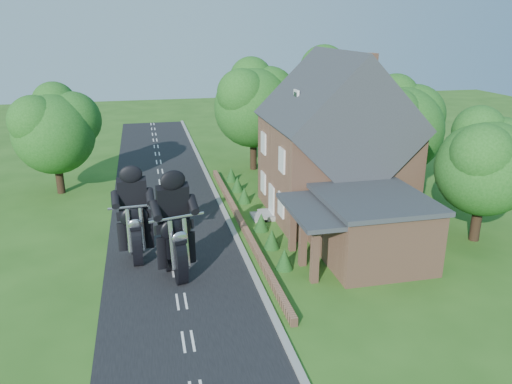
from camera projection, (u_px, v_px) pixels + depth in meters
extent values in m
plane|color=#295818|center=(176.00, 271.00, 24.83)|extent=(120.00, 120.00, 0.00)
cube|color=black|center=(176.00, 270.00, 24.82)|extent=(7.00, 80.00, 0.02)
cube|color=gray|center=(248.00, 262.00, 25.58)|extent=(0.30, 80.00, 0.12)
cube|color=#98684D|center=(241.00, 223.00, 30.29)|extent=(0.30, 22.00, 0.40)
cube|color=#98684D|center=(334.00, 168.00, 31.62)|extent=(8.00, 8.00, 6.00)
cube|color=#2B2E33|center=(336.00, 121.00, 30.66)|extent=(8.48, 8.64, 8.48)
cube|color=#98684D|center=(370.00, 67.00, 30.05)|extent=(0.60, 0.90, 1.60)
cube|color=white|center=(296.00, 98.00, 29.63)|extent=(0.12, 0.80, 0.90)
cube|color=black|center=(295.00, 98.00, 29.61)|extent=(0.04, 0.55, 0.65)
cube|color=white|center=(271.00, 201.00, 31.39)|extent=(0.10, 1.10, 2.10)
cube|color=gray|center=(266.00, 215.00, 31.60)|extent=(0.80, 1.60, 0.30)
cube|color=gray|center=(258.00, 217.00, 31.52)|extent=(0.80, 1.60, 0.15)
cube|color=white|center=(281.00, 205.00, 29.18)|extent=(0.10, 1.10, 1.40)
cube|color=black|center=(281.00, 205.00, 29.18)|extent=(0.04, 0.92, 1.22)
cube|color=white|center=(263.00, 183.00, 33.24)|extent=(0.10, 1.10, 1.40)
cube|color=black|center=(263.00, 183.00, 33.24)|extent=(0.04, 0.92, 1.22)
cube|color=white|center=(282.00, 160.00, 28.31)|extent=(0.10, 1.10, 1.40)
cube|color=black|center=(281.00, 160.00, 28.31)|extent=(0.04, 0.92, 1.22)
cube|color=white|center=(263.00, 143.00, 32.38)|extent=(0.10, 1.10, 1.40)
cube|color=black|center=(263.00, 143.00, 32.37)|extent=(0.04, 0.92, 1.22)
cube|color=#98684D|center=(372.00, 230.00, 25.68)|extent=(5.00, 5.60, 3.20)
cube|color=#2B2E33|center=(374.00, 198.00, 25.13)|extent=(5.30, 5.94, 0.24)
cube|color=#2B2E33|center=(315.00, 210.00, 24.60)|extent=(2.60, 5.32, 0.22)
cube|color=#98684D|center=(315.00, 255.00, 23.31)|extent=(0.35, 0.35, 2.80)
cube|color=#98684D|center=(303.00, 240.00, 24.97)|extent=(0.35, 0.35, 2.80)
cube|color=#98684D|center=(292.00, 226.00, 26.63)|extent=(0.35, 0.35, 2.80)
cylinder|color=black|center=(480.00, 217.00, 27.96)|extent=(0.56, 0.56, 2.80)
sphere|color=#1A4E16|center=(488.00, 168.00, 27.06)|extent=(5.20, 5.20, 5.20)
sphere|color=#1A4E16|center=(502.00, 151.00, 27.53)|extent=(3.74, 3.74, 3.74)
sphere|color=#1A4E16|center=(485.00, 154.00, 25.81)|extent=(3.22, 3.22, 3.22)
sphere|color=#1A4E16|center=(482.00, 131.00, 27.45)|extent=(2.86, 2.86, 2.86)
cylinder|color=black|center=(399.00, 173.00, 35.67)|extent=(0.56, 0.56, 3.00)
sphere|color=#1A4E16|center=(403.00, 130.00, 34.66)|extent=(6.00, 6.00, 6.00)
sphere|color=#1A4E16|center=(417.00, 115.00, 35.21)|extent=(4.32, 4.32, 4.32)
sphere|color=#1A4E16|center=(397.00, 116.00, 33.23)|extent=(3.72, 3.72, 3.72)
sphere|color=#1A4E16|center=(399.00, 97.00, 35.12)|extent=(3.30, 3.30, 3.30)
cylinder|color=black|center=(329.00, 147.00, 41.98)|extent=(0.56, 0.56, 3.60)
sphere|color=#1A4E16|center=(331.00, 102.00, 40.76)|extent=(7.20, 7.20, 7.20)
sphere|color=#1A4E16|center=(347.00, 87.00, 41.42)|extent=(5.18, 5.18, 5.18)
sphere|color=#1A4E16|center=(321.00, 86.00, 39.04)|extent=(4.46, 4.46, 4.46)
sphere|color=#1A4E16|center=(327.00, 69.00, 41.30)|extent=(3.96, 3.96, 3.96)
cylinder|color=black|center=(257.00, 149.00, 41.66)|extent=(0.56, 0.56, 3.40)
sphere|color=#1A4E16|center=(257.00, 108.00, 40.55)|extent=(6.40, 6.40, 6.40)
sphere|color=#1A4E16|center=(272.00, 94.00, 41.14)|extent=(4.61, 4.61, 4.61)
sphere|color=#1A4E16|center=(245.00, 94.00, 39.02)|extent=(3.97, 3.97, 3.97)
sphere|color=#1A4E16|center=(254.00, 78.00, 41.04)|extent=(3.52, 3.52, 3.52)
cylinder|color=black|center=(63.00, 174.00, 35.83)|extent=(0.56, 0.56, 2.80)
sphere|color=#1A4E16|center=(58.00, 134.00, 34.88)|extent=(5.60, 5.60, 5.60)
sphere|color=#1A4E16|center=(76.00, 120.00, 35.40)|extent=(4.03, 4.03, 4.03)
sphere|color=#1A4E16|center=(38.00, 121.00, 33.54)|extent=(3.47, 3.47, 3.47)
sphere|color=#1A4E16|center=(58.00, 103.00, 35.31)|extent=(3.08, 3.08, 3.08)
cone|color=#143E13|center=(285.00, 259.00, 24.84)|extent=(0.90, 0.90, 1.10)
cone|color=#143E13|center=(272.00, 239.00, 27.15)|extent=(0.90, 0.90, 1.10)
cone|color=#143E13|center=(261.00, 222.00, 29.46)|extent=(0.90, 0.90, 1.10)
cone|color=#143E13|center=(244.00, 195.00, 34.08)|extent=(0.90, 0.90, 1.10)
cone|color=#143E13|center=(237.00, 184.00, 36.39)|extent=(0.90, 0.90, 1.10)
cone|color=#143E13|center=(231.00, 175.00, 38.69)|extent=(0.90, 0.90, 1.10)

